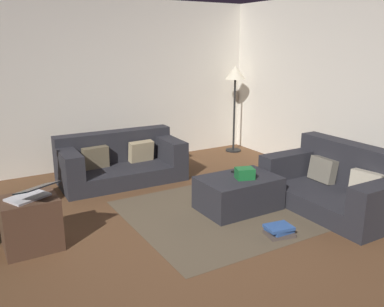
% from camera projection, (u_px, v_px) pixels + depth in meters
% --- Properties ---
extents(ground_plane, '(6.40, 6.40, 0.00)m').
position_uv_depth(ground_plane, '(171.00, 251.00, 3.94)').
color(ground_plane, brown).
extents(rear_partition, '(6.40, 0.12, 2.60)m').
position_uv_depth(rear_partition, '(74.00, 86.00, 6.19)').
color(rear_partition, silver).
rests_on(rear_partition, ground_plane).
extents(couch_left, '(1.75, 0.90, 0.68)m').
position_uv_depth(couch_left, '(120.00, 162.00, 5.89)').
color(couch_left, '#26262B').
rests_on(couch_left, ground_plane).
extents(couch_right, '(0.98, 1.62, 0.75)m').
position_uv_depth(couch_right, '(339.00, 185.00, 4.92)').
color(couch_right, '#26262B').
rests_on(couch_right, ground_plane).
extents(ottoman, '(0.93, 0.63, 0.40)m').
position_uv_depth(ottoman, '(238.00, 193.00, 4.88)').
color(ottoman, '#26262B').
rests_on(ottoman, ground_plane).
extents(gift_box, '(0.25, 0.22, 0.13)m').
position_uv_depth(gift_box, '(245.00, 173.00, 4.77)').
color(gift_box, '#19662D').
rests_on(gift_box, ottoman).
extents(tv_remote, '(0.11, 0.17, 0.02)m').
position_uv_depth(tv_remote, '(238.00, 172.00, 4.97)').
color(tv_remote, black).
rests_on(tv_remote, ottoman).
extents(side_table, '(0.52, 0.44, 0.52)m').
position_uv_depth(side_table, '(31.00, 223.00, 3.93)').
color(side_table, '#4C3323').
rests_on(side_table, ground_plane).
extents(laptop, '(0.50, 0.52, 0.18)m').
position_uv_depth(laptop, '(31.00, 194.00, 3.81)').
color(laptop, silver).
rests_on(laptop, side_table).
extents(book_stack, '(0.32, 0.27, 0.11)m').
position_uv_depth(book_stack, '(279.00, 231.00, 4.23)').
color(book_stack, '#4C423D').
rests_on(book_stack, ground_plane).
extents(corner_lamp, '(0.36, 0.36, 1.55)m').
position_uv_depth(corner_lamp, '(235.00, 79.00, 7.18)').
color(corner_lamp, black).
rests_on(corner_lamp, ground_plane).
extents(area_rug, '(2.60, 2.00, 0.01)m').
position_uv_depth(area_rug, '(238.00, 208.00, 4.93)').
color(area_rug, brown).
rests_on(area_rug, ground_plane).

